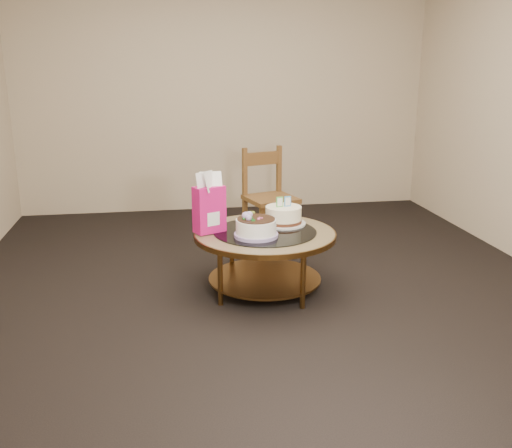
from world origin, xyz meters
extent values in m
plane|color=black|center=(0.00, 0.00, 0.00)|extent=(5.00, 5.00, 0.00)
cube|color=#BBA88E|center=(0.00, 2.50, 1.30)|extent=(4.50, 0.02, 2.60)
cube|color=#BBA88E|center=(0.00, -2.50, 1.30)|extent=(4.50, 0.02, 2.60)
cylinder|color=brown|center=(0.35, 0.20, 0.21)|extent=(0.04, 0.04, 0.42)
cylinder|color=brown|center=(-0.20, 0.35, 0.21)|extent=(0.04, 0.04, 0.42)
cylinder|color=brown|center=(-0.35, -0.20, 0.21)|extent=(0.04, 0.04, 0.42)
cylinder|color=brown|center=(0.20, -0.35, 0.21)|extent=(0.04, 0.04, 0.42)
cylinder|color=brown|center=(0.00, 0.00, 0.10)|extent=(0.82, 0.82, 0.02)
cylinder|color=brown|center=(0.00, 0.00, 0.43)|extent=(1.02, 1.02, 0.04)
cylinder|color=olive|center=(0.00, 0.00, 0.45)|extent=(1.00, 1.00, 0.01)
cylinder|color=black|center=(0.00, 0.00, 0.45)|extent=(0.74, 0.74, 0.01)
cylinder|color=#A28AC4|center=(-0.08, -0.12, 0.47)|extent=(0.31, 0.31, 0.02)
cylinder|color=white|center=(-0.08, -0.12, 0.52)|extent=(0.28, 0.28, 0.12)
cylinder|color=black|center=(-0.08, -0.12, 0.59)|extent=(0.26, 0.26, 0.01)
sphere|color=#A28AC4|center=(-0.15, -0.11, 0.61)|extent=(0.06, 0.06, 0.06)
sphere|color=#A28AC4|center=(-0.12, -0.07, 0.61)|extent=(0.05, 0.05, 0.05)
sphere|color=#A28AC4|center=(-0.14, -0.15, 0.60)|extent=(0.04, 0.04, 0.04)
cone|color=#1D6F25|center=(-0.11, -0.11, 0.59)|extent=(0.04, 0.04, 0.03)
cone|color=#1D6F25|center=(-0.17, -0.14, 0.59)|extent=(0.03, 0.04, 0.03)
cone|color=#1D6F25|center=(-0.12, -0.05, 0.59)|extent=(0.03, 0.03, 0.03)
cone|color=#1D6F25|center=(-0.11, -0.17, 0.59)|extent=(0.03, 0.04, 0.03)
cylinder|color=silver|center=(0.17, 0.15, 0.46)|extent=(0.33, 0.33, 0.01)
cylinder|color=#442113|center=(0.17, 0.15, 0.48)|extent=(0.27, 0.27, 0.02)
cylinder|color=white|center=(0.17, 0.15, 0.54)|extent=(0.27, 0.27, 0.10)
cube|color=#4FB44D|center=(0.14, 0.15, 0.63)|extent=(0.05, 0.02, 0.08)
cube|color=silver|center=(0.14, 0.15, 0.63)|extent=(0.04, 0.02, 0.06)
cube|color=#4196DF|center=(0.20, 0.16, 0.63)|extent=(0.05, 0.02, 0.08)
cube|color=silver|center=(0.20, 0.16, 0.63)|extent=(0.04, 0.02, 0.06)
cube|color=#D61484|center=(-0.39, 0.05, 0.62)|extent=(0.24, 0.20, 0.33)
cube|color=white|center=(-0.39, 0.05, 0.56)|extent=(0.14, 0.15, 0.10)
cube|color=#E4D65E|center=(-0.06, 0.25, 0.46)|extent=(0.12, 0.12, 0.01)
cylinder|color=gold|center=(-0.06, 0.25, 0.47)|extent=(0.12, 0.12, 0.01)
cylinder|color=olive|center=(-0.06, 0.25, 0.51)|extent=(0.06, 0.06, 0.06)
cylinder|color=black|center=(-0.06, 0.25, 0.54)|extent=(0.00, 0.00, 0.01)
cube|color=brown|center=(0.24, 1.04, 0.44)|extent=(0.51, 0.51, 0.04)
cube|color=brown|center=(0.12, 0.82, 0.22)|extent=(0.05, 0.05, 0.44)
cube|color=brown|center=(0.46, 0.93, 0.22)|extent=(0.05, 0.05, 0.44)
cube|color=brown|center=(0.02, 1.16, 0.22)|extent=(0.05, 0.05, 0.44)
cube|color=brown|center=(0.36, 1.26, 0.22)|extent=(0.05, 0.05, 0.44)
cube|color=brown|center=(0.02, 1.16, 0.66)|extent=(0.05, 0.05, 0.45)
cube|color=brown|center=(0.36, 1.26, 0.66)|extent=(0.05, 0.05, 0.45)
cube|color=brown|center=(0.19, 1.21, 0.78)|extent=(0.34, 0.13, 0.12)
camera|label=1|loc=(-0.70, -3.84, 1.63)|focal=40.00mm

